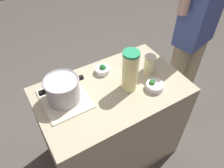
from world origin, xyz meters
TOP-DOWN VIEW (x-y plane):
  - ground_plane at (0.00, 0.00)m, footprint 8.00×8.00m
  - counter_slab at (0.00, 0.00)m, footprint 1.07×0.65m
  - dish_cloth at (-0.32, 0.08)m, footprint 0.30×0.34m
  - cooking_pot at (-0.32, 0.08)m, footprint 0.30×0.23m
  - lemonade_pitcher at (0.11, -0.05)m, footprint 0.11×0.11m
  - mason_jar at (0.33, 0.01)m, footprint 0.08×0.08m
  - broccoli_bowl_front at (0.03, 0.19)m, footprint 0.11×0.11m
  - broccoli_bowl_center at (0.26, -0.14)m, footprint 0.13×0.13m
  - person_cook at (0.85, 0.09)m, footprint 0.50×0.27m

SIDE VIEW (x-z plane):
  - ground_plane at x=0.00m, z-range 0.00..0.00m
  - counter_slab at x=0.00m, z-range 0.00..0.86m
  - dish_cloth at x=-0.32m, z-range 0.86..0.86m
  - broccoli_bowl_center at x=0.26m, z-range 0.85..0.91m
  - broccoli_bowl_front at x=0.03m, z-range 0.85..0.92m
  - mason_jar at x=0.33m, z-range 0.86..1.01m
  - cooking_pot at x=-0.32m, z-range 0.87..1.03m
  - person_cook at x=0.85m, z-range 0.09..1.81m
  - lemonade_pitcher at x=0.11m, z-range 0.86..1.16m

